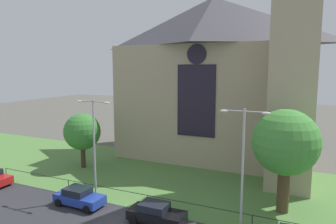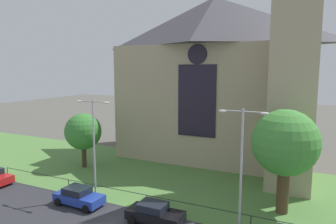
{
  "view_description": "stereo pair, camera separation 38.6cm",
  "coord_description": "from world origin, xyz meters",
  "px_view_note": "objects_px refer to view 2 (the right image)",
  "views": [
    {
      "loc": [
        12.6,
        -18.52,
        11.22
      ],
      "look_at": [
        0.48,
        8.0,
        7.16
      ],
      "focal_mm": 33.2,
      "sensor_mm": 36.0,
      "label": 1
    },
    {
      "loc": [
        12.95,
        -18.36,
        11.22
      ],
      "look_at": [
        0.48,
        8.0,
        7.16
      ],
      "focal_mm": 33.2,
      "sensor_mm": 36.0,
      "label": 2
    }
  ],
  "objects_px": {
    "streetlamp_near": "(94,136)",
    "streetlamp_far": "(242,154)",
    "church_building": "(218,77)",
    "tree_left_near": "(83,132)",
    "parked_car_black": "(155,213)",
    "parked_car_blue": "(79,196)",
    "tree_right_near": "(285,144)"
  },
  "relations": [
    {
      "from": "streetlamp_near",
      "to": "parked_car_blue",
      "type": "bearing_deg",
      "value": -100.38
    },
    {
      "from": "tree_left_near",
      "to": "parked_car_black",
      "type": "xyz_separation_m",
      "value": [
        13.47,
        -8.18,
        -3.39
      ]
    },
    {
      "from": "parked_car_blue",
      "to": "church_building",
      "type": "bearing_deg",
      "value": 73.0
    },
    {
      "from": "tree_left_near",
      "to": "parked_car_black",
      "type": "relative_size",
      "value": 1.48
    },
    {
      "from": "church_building",
      "to": "streetlamp_far",
      "type": "xyz_separation_m",
      "value": [
        6.72,
        -16.95,
        -4.84
      ]
    },
    {
      "from": "streetlamp_near",
      "to": "parked_car_black",
      "type": "distance_m",
      "value": 8.47
    },
    {
      "from": "parked_car_blue",
      "to": "parked_car_black",
      "type": "xyz_separation_m",
      "value": [
        7.11,
        0.01,
        0.0
      ]
    },
    {
      "from": "tree_right_near",
      "to": "streetlamp_near",
      "type": "xyz_separation_m",
      "value": [
        -15.05,
        -4.01,
        -0.06
      ]
    },
    {
      "from": "tree_right_near",
      "to": "parked_car_black",
      "type": "xyz_separation_m",
      "value": [
        -8.27,
        -5.78,
        -4.81
      ]
    },
    {
      "from": "tree_left_near",
      "to": "streetlamp_near",
      "type": "relative_size",
      "value": 0.72
    },
    {
      "from": "tree_right_near",
      "to": "streetlamp_far",
      "type": "xyz_separation_m",
      "value": [
        -2.46,
        -4.01,
        -0.13
      ]
    },
    {
      "from": "streetlamp_far",
      "to": "tree_right_near",
      "type": "bearing_deg",
      "value": 58.47
    },
    {
      "from": "tree_left_near",
      "to": "parked_car_blue",
      "type": "xyz_separation_m",
      "value": [
        6.36,
        -8.19,
        -3.39
      ]
    },
    {
      "from": "church_building",
      "to": "tree_left_near",
      "type": "bearing_deg",
      "value": -139.98
    },
    {
      "from": "tree_right_near",
      "to": "streetlamp_near",
      "type": "bearing_deg",
      "value": -165.09
    },
    {
      "from": "church_building",
      "to": "parked_car_blue",
      "type": "xyz_separation_m",
      "value": [
        -6.2,
        -18.73,
        -9.53
      ]
    },
    {
      "from": "streetlamp_near",
      "to": "parked_car_black",
      "type": "xyz_separation_m",
      "value": [
        6.79,
        -1.77,
        -4.75
      ]
    },
    {
      "from": "church_building",
      "to": "parked_car_blue",
      "type": "relative_size",
      "value": 6.13
    },
    {
      "from": "church_building",
      "to": "tree_left_near",
      "type": "height_order",
      "value": "church_building"
    },
    {
      "from": "streetlamp_near",
      "to": "streetlamp_far",
      "type": "relative_size",
      "value": 1.01
    },
    {
      "from": "streetlamp_far",
      "to": "parked_car_black",
      "type": "height_order",
      "value": "streetlamp_far"
    },
    {
      "from": "streetlamp_near",
      "to": "tree_left_near",
      "type": "bearing_deg",
      "value": 136.2
    },
    {
      "from": "tree_right_near",
      "to": "parked_car_blue",
      "type": "bearing_deg",
      "value": -159.37
    },
    {
      "from": "tree_left_near",
      "to": "parked_car_blue",
      "type": "distance_m",
      "value": 10.91
    },
    {
      "from": "church_building",
      "to": "tree_right_near",
      "type": "distance_m",
      "value": 16.55
    },
    {
      "from": "tree_left_near",
      "to": "streetlamp_near",
      "type": "distance_m",
      "value": 9.36
    },
    {
      "from": "streetlamp_far",
      "to": "church_building",
      "type": "bearing_deg",
      "value": 111.62
    },
    {
      "from": "church_building",
      "to": "streetlamp_near",
      "type": "xyz_separation_m",
      "value": [
        -5.87,
        -16.95,
        -4.78
      ]
    },
    {
      "from": "church_building",
      "to": "parked_car_black",
      "type": "bearing_deg",
      "value": -87.21
    },
    {
      "from": "tree_right_near",
      "to": "parked_car_blue",
      "type": "xyz_separation_m",
      "value": [
        -15.38,
        -5.79,
        -4.81
      ]
    },
    {
      "from": "streetlamp_near",
      "to": "streetlamp_far",
      "type": "xyz_separation_m",
      "value": [
        12.59,
        0.0,
        -0.06
      ]
    },
    {
      "from": "tree_right_near",
      "to": "parked_car_black",
      "type": "height_order",
      "value": "tree_right_near"
    }
  ]
}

